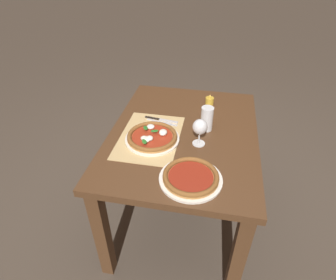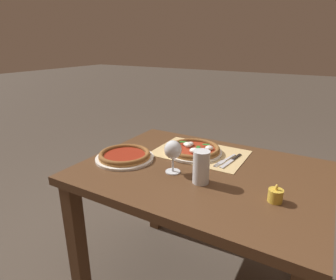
# 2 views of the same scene
# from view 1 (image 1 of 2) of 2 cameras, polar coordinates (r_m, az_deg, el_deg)

# --- Properties ---
(ground_plane) EXTENTS (24.00, 24.00, 0.00)m
(ground_plane) POSITION_cam_1_polar(r_m,az_deg,el_deg) (2.15, 2.55, -14.72)
(ground_plane) COLOR #473D33
(dining_table) EXTENTS (1.12, 0.85, 0.74)m
(dining_table) POSITION_cam_1_polar(r_m,az_deg,el_deg) (1.72, 3.10, -1.56)
(dining_table) COLOR #4C301C
(dining_table) RESTS_ON ground
(paper_placemat) EXTENTS (0.48, 0.33, 0.00)m
(paper_placemat) POSITION_cam_1_polar(r_m,az_deg,el_deg) (1.60, -3.69, 0.68)
(paper_placemat) COLOR tan
(paper_placemat) RESTS_ON dining_table
(pizza_near) EXTENTS (0.30, 0.30, 0.05)m
(pizza_near) POSITION_cam_1_polar(r_m,az_deg,el_deg) (1.57, -3.22, 0.65)
(pizza_near) COLOR silver
(pizza_near) RESTS_ON paper_placemat
(pizza_far) EXTENTS (0.30, 0.30, 0.04)m
(pizza_far) POSITION_cam_1_polar(r_m,az_deg,el_deg) (1.33, 4.64, -7.52)
(pizza_far) COLOR silver
(pizza_far) RESTS_ON dining_table
(wine_glass) EXTENTS (0.08, 0.08, 0.16)m
(wine_glass) POSITION_cam_1_polar(r_m,az_deg,el_deg) (1.50, 6.50, 2.46)
(wine_glass) COLOR silver
(wine_glass) RESTS_ON dining_table
(pint_glass) EXTENTS (0.07, 0.07, 0.15)m
(pint_glass) POSITION_cam_1_polar(r_m,az_deg,el_deg) (1.64, 7.89, 4.22)
(pint_glass) COLOR silver
(pint_glass) RESTS_ON dining_table
(fork) EXTENTS (0.05, 0.20, 0.00)m
(fork) POSITION_cam_1_polar(r_m,az_deg,el_deg) (1.72, -1.20, 3.60)
(fork) COLOR #B7B7BC
(fork) RESTS_ON paper_placemat
(knife) EXTENTS (0.05, 0.22, 0.01)m
(knife) POSITION_cam_1_polar(r_m,az_deg,el_deg) (1.74, -1.35, 4.15)
(knife) COLOR black
(knife) RESTS_ON paper_placemat
(votive_candle) EXTENTS (0.06, 0.06, 0.07)m
(votive_candle) POSITION_cam_1_polar(r_m,az_deg,el_deg) (1.93, 8.43, 7.80)
(votive_candle) COLOR gold
(votive_candle) RESTS_ON dining_table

